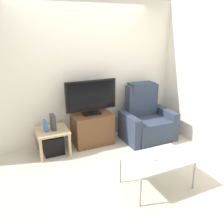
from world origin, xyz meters
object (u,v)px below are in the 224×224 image
side_table (52,133)px  cell_phone (152,158)px  subwoofer_box (53,144)px  game_console (53,122)px  television (91,97)px  recliner_armchair (146,120)px  tv_stand (92,129)px  book_upright (45,126)px  coffee_table (157,160)px

side_table → cell_phone: size_ratio=3.60×
subwoofer_box → game_console: size_ratio=1.28×
television → subwoofer_box: bearing=-173.9°
recliner_armchair → tv_stand: bearing=161.7°
recliner_armchair → book_upright: (-1.92, 0.12, 0.17)m
subwoofer_box → coffee_table: coffee_table is taller
game_console → recliner_armchair: bearing=-4.9°
subwoofer_box → game_console: game_console is taller
side_table → tv_stand: bearing=4.7°
tv_stand → game_console: (-0.73, -0.05, 0.28)m
television → side_table: (-0.76, -0.08, -0.55)m
television → subwoofer_box: size_ratio=2.84×
book_upright → tv_stand: bearing=5.5°
television → recliner_armchair: (1.05, -0.23, -0.55)m
television → game_console: (-0.73, -0.07, -0.35)m
subwoofer_box → book_upright: book_upright is taller
tv_stand → game_console: bearing=-175.9°
television → recliner_armchair: bearing=-12.1°
television → side_table: television is taller
coffee_table → cell_phone: (-0.06, 0.03, 0.03)m
television → coffee_table: bearing=-78.4°
television → book_upright: (-0.86, -0.10, -0.38)m
coffee_table → tv_stand: bearing=101.7°
subwoofer_box → side_table: bearing=0.0°
subwoofer_box → game_console: 0.41m
tv_stand → recliner_armchair: recliner_armchair is taller
tv_stand → television: 0.63m
television → game_console: bearing=-174.4°
coffee_table → game_console: bearing=124.3°
recliner_armchair → coffee_table: (-0.72, -1.40, 0.03)m
subwoofer_box → coffee_table: size_ratio=0.37×
cell_phone → television: bearing=92.5°
tv_stand → coffee_table: tv_stand is taller
tv_stand → book_upright: 0.90m
television → book_upright: bearing=-173.3°
side_table → game_console: bearing=15.9°
tv_stand → recliner_armchair: 1.08m
side_table → subwoofer_box: bearing=180.0°
game_console → side_table: bearing=-164.1°
book_upright → side_table: bearing=11.3°
recliner_armchair → subwoofer_box: 1.84m
television → coffee_table: television is taller
game_console → book_upright: bearing=-167.5°
tv_stand → side_table: size_ratio=1.33×
book_upright → game_console: 0.14m
book_upright → game_console: bearing=12.5°
tv_stand → cell_phone: size_ratio=4.80×
subwoofer_box → game_console: bearing=15.9°
game_console → cell_phone: bearing=-56.7°
television → subwoofer_box: (-0.76, -0.08, -0.75)m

